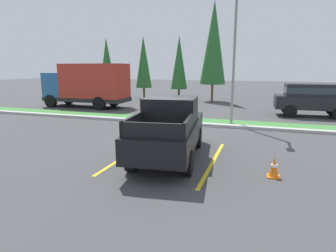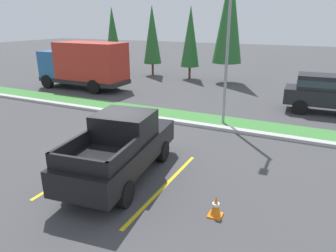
{
  "view_description": "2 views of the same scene",
  "coord_description": "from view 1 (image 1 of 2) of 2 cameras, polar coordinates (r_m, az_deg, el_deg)",
  "views": [
    {
      "loc": [
        3.71,
        -10.09,
        3.13
      ],
      "look_at": [
        0.5,
        -0.41,
        1.03
      ],
      "focal_mm": 30.56,
      "sensor_mm": 36.0,
      "label": 1
    },
    {
      "loc": [
        6.09,
        -8.57,
        4.92
      ],
      "look_at": [
        1.38,
        1.15,
        1.23
      ],
      "focal_mm": 33.34,
      "sensor_mm": 36.0,
      "label": 2
    }
  ],
  "objects": [
    {
      "name": "cargo_truck_distant",
      "position": [
        23.63,
        -15.74,
        8.09
      ],
      "size": [
        6.81,
        2.51,
        3.4
      ],
      "color": "black",
      "rests_on": "ground"
    },
    {
      "name": "curb_strip",
      "position": [
        15.83,
        4.48,
        0.48
      ],
      "size": [
        56.0,
        0.4,
        0.15
      ],
      "primitive_type": "cube",
      "color": "#B2B2AD",
      "rests_on": "ground"
    },
    {
      "name": "cypress_tree_left_inner",
      "position": [
        29.37,
        -4.9,
        12.59
      ],
      "size": [
        1.61,
        1.61,
        6.19
      ],
      "color": "brown",
      "rests_on": "ground"
    },
    {
      "name": "traffic_cone",
      "position": [
        8.87,
        20.4,
        -7.78
      ],
      "size": [
        0.36,
        0.36,
        0.6
      ],
      "color": "orange",
      "rests_on": "ground"
    },
    {
      "name": "cypress_tree_right_inner",
      "position": [
        27.02,
        9.08,
        16.05
      ],
      "size": [
        2.33,
        2.33,
        8.95
      ],
      "color": "brown",
      "rests_on": "ground"
    },
    {
      "name": "parking_line_near",
      "position": [
        10.72,
        -7.71,
        -5.42
      ],
      "size": [
        0.12,
        4.8,
        0.01
      ],
      "primitive_type": "cube",
      "color": "yellow",
      "rests_on": "ground"
    },
    {
      "name": "suv_distant",
      "position": [
        20.57,
        26.79,
        5.12
      ],
      "size": [
        4.68,
        2.12,
        2.1
      ],
      "color": "black",
      "rests_on": "ground"
    },
    {
      "name": "parking_line_far",
      "position": [
        9.81,
        8.93,
        -7.09
      ],
      "size": [
        0.12,
        4.8,
        0.01
      ],
      "primitive_type": "cube",
      "color": "yellow",
      "rests_on": "ground"
    },
    {
      "name": "cypress_tree_leftmost",
      "position": [
        30.15,
        -12.09,
        12.18
      ],
      "size": [
        1.57,
        1.57,
        6.04
      ],
      "color": "brown",
      "rests_on": "ground"
    },
    {
      "name": "pickup_truck_main",
      "position": [
        9.93,
        0.28,
        -0.5
      ],
      "size": [
        2.54,
        5.42,
        2.1
      ],
      "color": "black",
      "rests_on": "ground"
    },
    {
      "name": "street_light",
      "position": [
        15.95,
        13.08,
        14.97
      ],
      "size": [
        0.24,
        1.49,
        7.16
      ],
      "color": "gray",
      "rests_on": "ground"
    },
    {
      "name": "ground_plane",
      "position": [
        11.19,
        -1.75,
        -4.6
      ],
      "size": [
        120.0,
        120.0,
        0.0
      ],
      "primitive_type": "plane",
      "color": "#424244"
    },
    {
      "name": "grass_median",
      "position": [
        16.89,
        5.38,
        1.01
      ],
      "size": [
        56.0,
        1.8,
        0.06
      ],
      "primitive_type": "cube",
      "color": "#42843D",
      "rests_on": "ground"
    },
    {
      "name": "cypress_tree_center",
      "position": [
        27.87,
        2.23,
        12.5
      ],
      "size": [
        1.57,
        1.57,
        6.04
      ],
      "color": "brown",
      "rests_on": "ground"
    }
  ]
}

